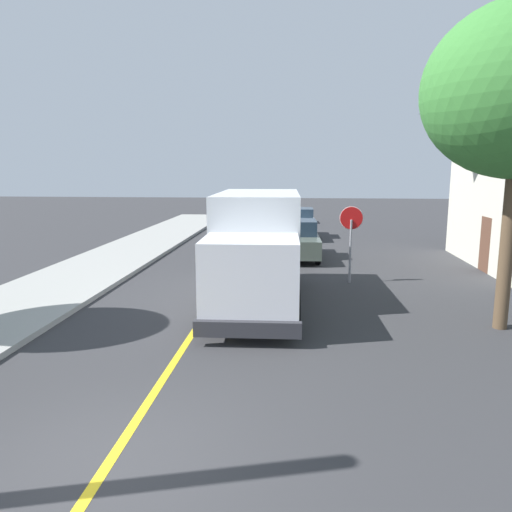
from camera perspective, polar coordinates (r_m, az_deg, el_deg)
ground_plane at (r=7.46m, az=-16.71°, el=-21.99°), size 120.00×120.00×0.00m
centre_line_yellow at (r=16.49m, az=-3.85°, el=-3.55°), size 0.16×56.00×0.01m
box_truck at (r=14.32m, az=0.14°, el=1.55°), size 2.61×7.25×3.20m
parked_car_near at (r=21.65m, az=4.90°, el=1.86°), size 1.94×4.46×1.67m
parked_car_mid at (r=28.13m, az=5.02°, el=3.78°), size 1.86×4.43×1.67m
parked_car_far at (r=35.55m, az=3.64°, el=5.14°), size 1.93×4.45×1.67m
stop_sign at (r=17.02m, az=11.05°, el=3.05°), size 0.80×0.10×2.65m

